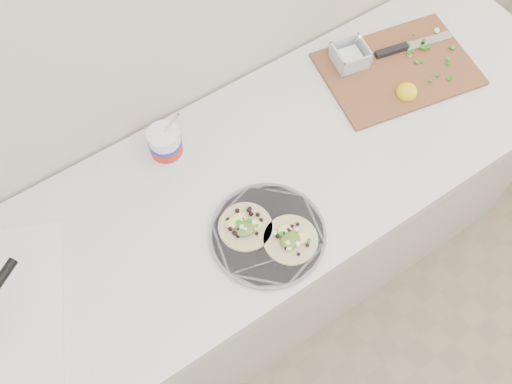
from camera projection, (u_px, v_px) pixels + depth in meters
counter at (216, 263)px, 1.95m from camera, size 2.44×0.66×0.90m
taco_plate at (268, 233)px, 1.50m from camera, size 0.31×0.31×0.04m
tub at (166, 142)px, 1.58m from camera, size 0.09×0.09×0.21m
cutboard at (394, 65)px, 1.78m from camera, size 0.52×0.41×0.07m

